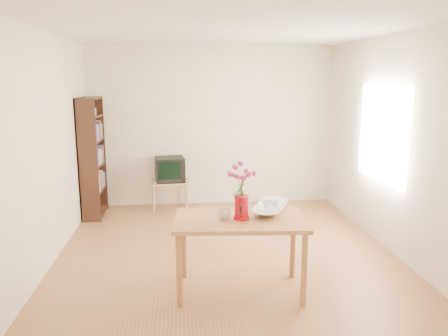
{
  "coord_description": "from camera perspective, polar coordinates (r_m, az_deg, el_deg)",
  "views": [
    {
      "loc": [
        -0.52,
        -4.88,
        2.07
      ],
      "look_at": [
        0.0,
        0.3,
        1.0
      ],
      "focal_mm": 35.0,
      "sensor_mm": 36.0,
      "label": 1
    }
  ],
  "objects": [
    {
      "name": "mug",
      "position": [
        4.2,
        0.1,
        -6.01
      ],
      "size": [
        0.17,
        0.17,
        0.1
      ],
      "primitive_type": "imported",
      "rotation": [
        0.0,
        0.0,
        3.83
      ],
      "color": "white",
      "rests_on": "table"
    },
    {
      "name": "room",
      "position": [
        4.98,
        0.68,
        2.73
      ],
      "size": [
        4.5,
        4.5,
        4.5
      ],
      "color": "brown",
      "rests_on": "ground"
    },
    {
      "name": "table",
      "position": [
        4.25,
        2.13,
        -7.81
      ],
      "size": [
        1.32,
        0.83,
        0.75
      ],
      "rotation": [
        0.0,
        0.0,
        -0.09
      ],
      "color": "#9C5F35",
      "rests_on": "ground"
    },
    {
      "name": "bowl",
      "position": [
        4.42,
        6.14,
        -3.09
      ],
      "size": [
        0.58,
        0.58,
        0.41
      ],
      "primitive_type": "imported",
      "rotation": [
        0.0,
        0.0,
        -0.44
      ],
      "color": "white",
      "rests_on": "table"
    },
    {
      "name": "flowers",
      "position": [
        4.11,
        2.32,
        -1.28
      ],
      "size": [
        0.26,
        0.26,
        0.37
      ],
      "primitive_type": null,
      "color": "#CC3088",
      "rests_on": "pitcher"
    },
    {
      "name": "bookshelf",
      "position": [
        6.87,
        -16.77,
        0.8
      ],
      "size": [
        0.28,
        0.7,
        1.8
      ],
      "color": "black",
      "rests_on": "ground"
    },
    {
      "name": "television",
      "position": [
        7.01,
        -7.09,
        -0.11
      ],
      "size": [
        0.49,
        0.47,
        0.39
      ],
      "rotation": [
        0.0,
        0.0,
        0.13
      ],
      "color": "black",
      "rests_on": "tv_stand"
    },
    {
      "name": "tv_stand",
      "position": [
        7.06,
        -7.04,
        -2.28
      ],
      "size": [
        0.6,
        0.45,
        0.46
      ],
      "color": "tan",
      "rests_on": "ground"
    },
    {
      "name": "teacup_a",
      "position": [
        4.42,
        5.62,
        -3.58
      ],
      "size": [
        0.11,
        0.11,
        0.07
      ],
      "primitive_type": "imported",
      "rotation": [
        0.0,
        0.0,
        0.94
      ],
      "color": "white",
      "rests_on": "bowl"
    },
    {
      "name": "pitcher",
      "position": [
        4.19,
        2.28,
        -5.27
      ],
      "size": [
        0.15,
        0.23,
        0.23
      ],
      "rotation": [
        0.0,
        0.0,
        -0.2
      ],
      "color": "red",
      "rests_on": "table"
    },
    {
      "name": "teacup_b",
      "position": [
        4.45,
        6.64,
        -3.54
      ],
      "size": [
        0.07,
        0.07,
        0.06
      ],
      "primitive_type": "imported",
      "rotation": [
        0.0,
        0.0,
        1.59
      ],
      "color": "white",
      "rests_on": "bowl"
    }
  ]
}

